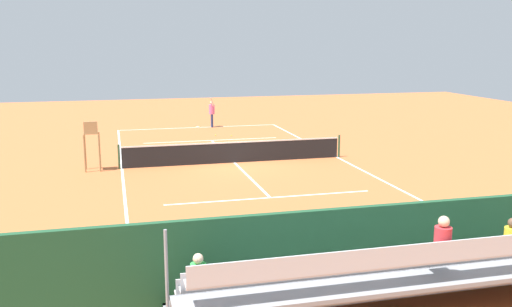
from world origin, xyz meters
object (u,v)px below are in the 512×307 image
object	(u,v)px
bleacher_stand	(405,278)
tennis_ball_far	(215,135)
tennis_ball_near	(231,136)
tennis_net	(234,152)
tennis_player	(212,111)
umpire_chair	(91,140)
equipment_bag	(388,271)
tennis_racket	(197,127)
courtside_bench	(451,248)

from	to	relation	value
bleacher_stand	tennis_ball_far	world-z (taller)	bleacher_stand
tennis_ball_near	tennis_ball_far	distance (m)	0.95
tennis_net	tennis_player	world-z (taller)	tennis_player
bleacher_stand	tennis_net	bearing A→B (deg)	-89.63
umpire_chair	equipment_bag	xyz separation A→B (m)	(-6.98, 13.32, -1.13)
tennis_racket	tennis_ball_far	distance (m)	3.76
tennis_net	equipment_bag	xyz separation A→B (m)	(-0.78, 13.40, -0.32)
equipment_bag	bleacher_stand	bearing A→B (deg)	70.92
umpire_chair	equipment_bag	world-z (taller)	umpire_chair
tennis_net	tennis_player	bearing A→B (deg)	-94.60
tennis_net	courtside_bench	xyz separation A→B (m)	(-2.49, 13.27, 0.06)
tennis_ball_far	umpire_chair	bearing A→B (deg)	48.73
tennis_net	bleacher_stand	bearing A→B (deg)	90.37
bleacher_stand	umpire_chair	distance (m)	16.54
tennis_net	tennis_ball_far	xyz separation A→B (m)	(-0.49, -7.55, -0.47)
tennis_ball_near	bleacher_stand	bearing A→B (deg)	86.80
courtside_bench	tennis_ball_far	world-z (taller)	courtside_bench
equipment_bag	tennis_ball_near	size ratio (longest dim) A/B	13.64
equipment_bag	tennis_ball_near	bearing A→B (deg)	-91.61
equipment_bag	tennis_racket	size ratio (longest dim) A/B	1.55
umpire_chair	tennis_ball_far	distance (m)	10.23
equipment_bag	tennis_racket	world-z (taller)	equipment_bag
tennis_ball_near	umpire_chair	bearing A→B (deg)	43.77
bleacher_stand	tennis_ball_near	xyz separation A→B (m)	(-1.26, -22.53, -0.89)
tennis_net	tennis_ball_near	bearing A→B (deg)	-100.73
bleacher_stand	tennis_player	xyz separation A→B (m)	(-0.78, -26.31, 0.09)
tennis_net	equipment_bag	distance (m)	13.43
courtside_bench	tennis_racket	size ratio (longest dim) A/B	3.10
tennis_net	bleacher_stand	size ratio (longest dim) A/B	1.14
courtside_bench	tennis_racket	distance (m)	24.67
tennis_net	tennis_player	size ratio (longest dim) A/B	5.35
tennis_ball_near	courtside_bench	bearing A→B (deg)	93.19
tennis_ball_far	tennis_player	bearing A→B (deg)	-96.53
umpire_chair	tennis_racket	size ratio (longest dim) A/B	3.68
tennis_player	bleacher_stand	bearing A→B (deg)	88.30
bleacher_stand	tennis_racket	bearing A→B (deg)	-89.74
bleacher_stand	tennis_ball_near	bearing A→B (deg)	-93.20
umpire_chair	tennis_player	xyz separation A→B (m)	(-7.08, -11.02, -0.30)
umpire_chair	courtside_bench	size ratio (longest dim) A/B	1.19
courtside_bench	tennis_ball_far	xyz separation A→B (m)	(2.00, -20.82, -0.53)
umpire_chair	equipment_bag	size ratio (longest dim) A/B	2.38
tennis_player	tennis_ball_far	size ratio (longest dim) A/B	29.18
umpire_chair	tennis_player	world-z (taller)	umpire_chair
tennis_racket	tennis_ball_far	world-z (taller)	tennis_ball_far
courtside_bench	tennis_racket	xyz separation A→B (m)	(2.52, -24.54, -0.54)
equipment_bag	tennis_player	distance (m)	24.36
umpire_chair	tennis_player	distance (m)	13.10
tennis_net	equipment_bag	world-z (taller)	tennis_net
tennis_net	equipment_bag	size ratio (longest dim) A/B	11.44
tennis_player	tennis_racket	xyz separation A→B (m)	(0.90, -0.33, -1.00)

